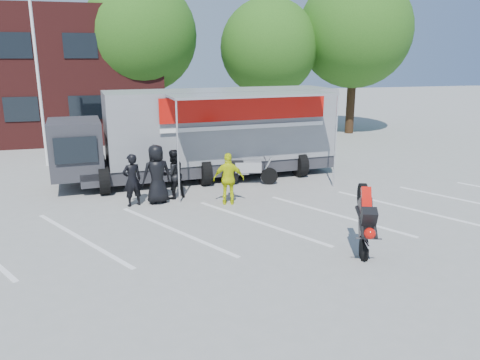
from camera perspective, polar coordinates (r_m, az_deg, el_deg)
name	(u,v)px	position (r m, az deg, el deg)	size (l,w,h in m)	color
ground	(263,236)	(12.35, 2.79, -6.79)	(100.00, 100.00, 0.00)	gray
parking_bay_lines	(252,223)	(13.24, 1.49, -5.21)	(18.00, 5.00, 0.01)	white
flagpole	(41,42)	(21.10, -23.08, 15.17)	(1.61, 0.12, 8.00)	white
tree_left	(140,36)	(26.98, -12.08, 16.82)	(6.12, 6.12, 8.64)	#382314
tree_mid	(269,48)	(27.27, 3.54, 15.78)	(5.44, 5.44, 7.68)	#382314
tree_right	(355,31)	(28.80, 13.84, 17.21)	(6.46, 6.46, 9.12)	#382314
transporter_truck	(210,177)	(18.10, -3.64, 0.34)	(10.45, 5.04, 3.33)	gray
parked_motorcycle	(250,184)	(17.06, 1.17, -0.55)	(0.70, 2.09, 1.09)	silver
stunt_bike_rider	(359,249)	(11.90, 14.33, -8.13)	(0.73, 1.56, 1.83)	black
spectator_leather_a	(157,174)	(14.96, -10.11, 0.71)	(0.92, 0.60, 1.89)	black
spectator_leather_b	(132,180)	(14.84, -13.01, -0.01)	(0.61, 0.40, 1.66)	black
spectator_leather_c	(173,174)	(15.40, -8.17, 0.71)	(0.79, 0.62, 1.62)	black
spectator_hivis	(229,179)	(14.63, -1.39, 0.13)	(0.97, 0.40, 1.65)	#DEED0C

